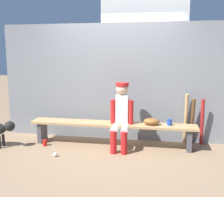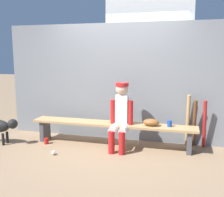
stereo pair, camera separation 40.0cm
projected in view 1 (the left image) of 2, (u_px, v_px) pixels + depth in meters
ground_plane at (112, 145)px, 4.89m from camera, size 30.00×30.00×0.00m
chainlink_fence at (116, 82)px, 5.14m from camera, size 4.55×0.03×2.24m
dugout_bench at (112, 127)px, 4.84m from camera, size 3.02×0.36×0.43m
player_seated at (121, 114)px, 4.65m from camera, size 0.41×0.55×1.17m
baseball_glove at (152, 121)px, 4.69m from camera, size 0.28×0.20×0.12m
bat_wood_tan at (186, 119)px, 4.93m from camera, size 0.07×0.16×0.95m
bat_wood_dark at (192, 121)px, 4.89m from camera, size 0.07×0.22×0.87m
bat_aluminum_red at (202, 122)px, 4.84m from camera, size 0.10×0.19×0.87m
baseball at (55, 155)px, 4.35m from camera, size 0.07×0.07×0.07m
cup_on_ground at (45, 143)px, 4.87m from camera, size 0.08×0.08×0.11m
cup_on_bench at (169, 122)px, 4.66m from camera, size 0.08×0.08×0.11m
scoreboard at (147, 19)px, 5.52m from camera, size 2.09×0.27×3.43m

